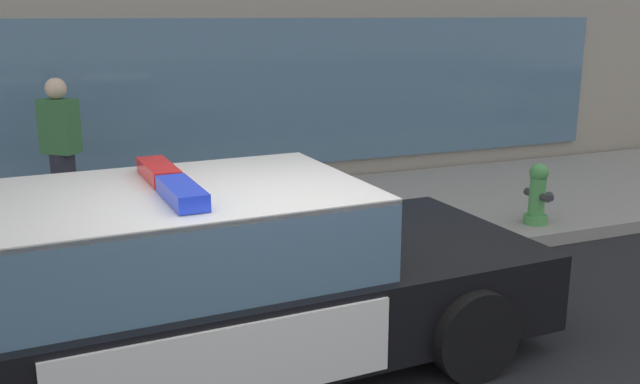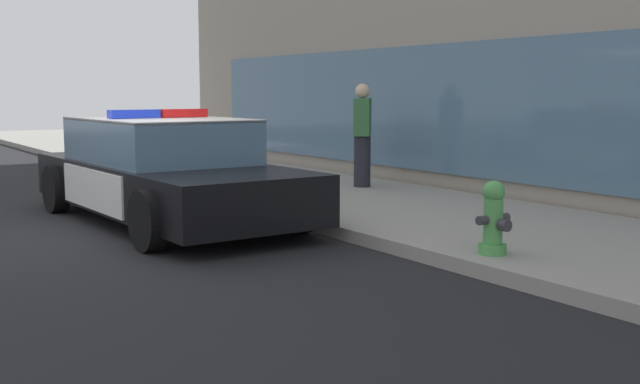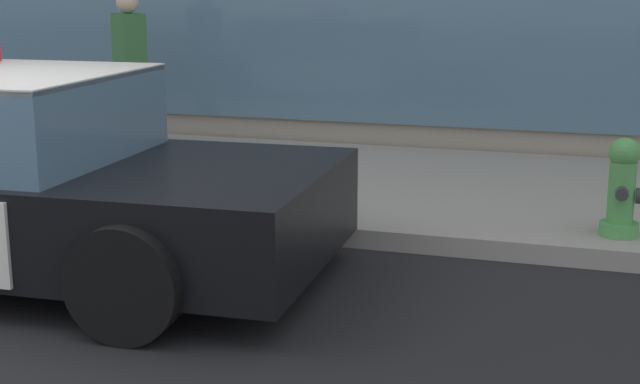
# 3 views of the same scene
# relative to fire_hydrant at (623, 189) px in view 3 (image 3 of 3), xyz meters

# --- Properties ---
(sidewalk) EXTENTS (48.00, 3.52, 0.15)m
(sidewalk) POSITION_rel_fire_hydrant_xyz_m (-3.88, 1.35, -0.43)
(sidewalk) COLOR gray
(sidewalk) RESTS_ON ground
(fire_hydrant) EXTENTS (0.34, 0.39, 0.73)m
(fire_hydrant) POSITION_rel_fire_hydrant_xyz_m (0.00, 0.00, 0.00)
(fire_hydrant) COLOR #4C994C
(fire_hydrant) RESTS_ON sidewalk
(pedestrian_on_sidewalk) EXTENTS (0.47, 0.46, 1.71)m
(pedestrian_on_sidewalk) POSITION_rel_fire_hydrant_xyz_m (-5.11, 2.11, 0.51)
(pedestrian_on_sidewalk) COLOR #23232D
(pedestrian_on_sidewalk) RESTS_ON sidewalk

